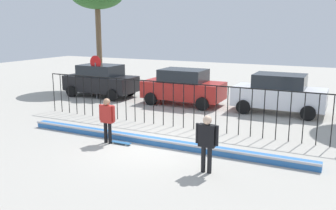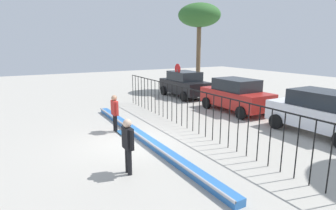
% 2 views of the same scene
% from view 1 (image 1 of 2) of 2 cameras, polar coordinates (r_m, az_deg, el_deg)
% --- Properties ---
extents(ground_plane, '(60.00, 60.00, 0.00)m').
position_cam_1_polar(ground_plane, '(12.73, -2.81, -6.72)').
color(ground_plane, '#ADA89E').
extents(bowl_coping_ledge, '(11.00, 0.40, 0.27)m').
position_cam_1_polar(bowl_coping_ledge, '(13.03, -1.94, -5.70)').
color(bowl_coping_ledge, '#2D6BB7').
rests_on(bowl_coping_ledge, ground).
extents(perimeter_fence, '(14.04, 0.04, 1.89)m').
position_cam_1_polar(perimeter_fence, '(14.89, 2.45, 0.69)').
color(perimeter_fence, black).
rests_on(perimeter_fence, ground).
extents(skateboarder, '(0.67, 0.25, 1.65)m').
position_cam_1_polar(skateboarder, '(13.13, -9.51, -1.78)').
color(skateboarder, black).
rests_on(skateboarder, ground).
extents(skateboard, '(0.80, 0.20, 0.07)m').
position_cam_1_polar(skateboard, '(13.19, -7.42, -5.85)').
color(skateboard, '#26598C').
rests_on(skateboard, ground).
extents(camera_operator, '(0.68, 0.26, 1.69)m').
position_cam_1_polar(camera_operator, '(10.40, 6.11, -5.29)').
color(camera_operator, black).
rests_on(camera_operator, ground).
extents(parked_car_black, '(4.30, 2.12, 1.90)m').
position_cam_1_polar(parked_car_black, '(22.16, -10.49, 3.84)').
color(parked_car_black, black).
rests_on(parked_car_black, ground).
extents(parked_car_red, '(4.30, 2.12, 1.90)m').
position_cam_1_polar(parked_car_red, '(19.52, 2.41, 2.91)').
color(parked_car_red, '#B2231E').
rests_on(parked_car_red, ground).
extents(parked_car_white, '(4.30, 2.12, 1.90)m').
position_cam_1_polar(parked_car_white, '(18.34, 16.98, 1.78)').
color(parked_car_white, silver).
rests_on(parked_car_white, ground).
extents(stop_sign, '(0.76, 0.07, 2.50)m').
position_cam_1_polar(stop_sign, '(21.35, -11.25, 5.24)').
color(stop_sign, slate).
rests_on(stop_sign, ground).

